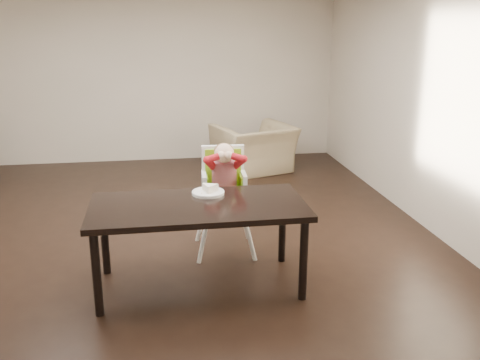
% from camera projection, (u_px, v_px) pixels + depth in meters
% --- Properties ---
extents(ground, '(7.00, 7.00, 0.00)m').
position_uv_depth(ground, '(154.00, 242.00, 5.57)').
color(ground, black).
rests_on(ground, ground).
extents(room_walls, '(6.02, 7.02, 2.71)m').
position_uv_depth(room_walls, '(145.00, 61.00, 5.03)').
color(room_walls, beige).
rests_on(room_walls, ground).
extents(dining_table, '(1.80, 0.90, 0.75)m').
position_uv_depth(dining_table, '(198.00, 213.00, 4.48)').
color(dining_table, black).
rests_on(dining_table, ground).
extents(high_chair, '(0.48, 0.48, 1.10)m').
position_uv_depth(high_chair, '(224.00, 175.00, 5.18)').
color(high_chair, white).
rests_on(high_chair, ground).
extents(plate, '(0.36, 0.36, 0.08)m').
position_uv_depth(plate, '(209.00, 191.00, 4.71)').
color(plate, white).
rests_on(plate, dining_table).
extents(armchair, '(1.26, 1.02, 0.95)m').
position_uv_depth(armchair, '(254.00, 141.00, 8.05)').
color(armchair, tan).
rests_on(armchair, ground).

